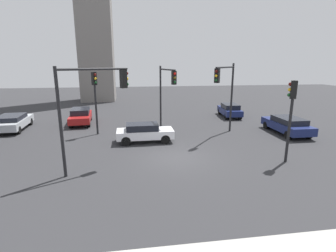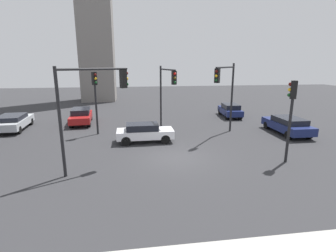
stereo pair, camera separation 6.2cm
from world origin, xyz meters
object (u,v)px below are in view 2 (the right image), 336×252
at_px(car_1, 13,122).
at_px(car_2, 288,125).
at_px(car_0, 144,132).
at_px(traffic_light_3, 92,96).
at_px(traffic_light_2, 226,85).
at_px(car_4, 230,110).
at_px(traffic_light_0, 95,91).
at_px(traffic_light_1, 167,85).
at_px(traffic_light_4, 291,106).
at_px(car_3, 81,116).

distance_m(car_1, car_2, 23.45).
height_order(car_0, car_2, car_0).
xyz_separation_m(car_1, car_2, (23.01, -4.51, 0.02)).
bearing_deg(car_2, traffic_light_3, 109.85).
xyz_separation_m(traffic_light_2, car_1, (-17.54, 4.41, -3.31)).
xyz_separation_m(car_0, car_4, (9.66, 7.84, 0.01)).
relative_size(traffic_light_3, car_1, 1.13).
relative_size(traffic_light_0, car_0, 1.21).
xyz_separation_m(traffic_light_0, car_2, (15.49, -2.02, -2.76)).
bearing_deg(car_4, traffic_light_2, 160.01).
relative_size(traffic_light_0, traffic_light_1, 0.92).
xyz_separation_m(traffic_light_3, car_1, (-8.35, 9.77, -3.30)).
relative_size(traffic_light_1, traffic_light_2, 0.96).
xyz_separation_m(traffic_light_4, car_4, (1.62, 12.99, -2.58)).
height_order(traffic_light_4, car_0, traffic_light_4).
bearing_deg(traffic_light_0, traffic_light_2, 41.91).
bearing_deg(car_4, car_0, 134.22).
bearing_deg(traffic_light_4, car_0, -4.57).
relative_size(traffic_light_3, car_0, 1.34).
distance_m(traffic_light_0, traffic_light_2, 10.21).
bearing_deg(car_2, car_3, 70.83).
xyz_separation_m(traffic_light_2, car_2, (5.47, -0.09, -3.29)).
bearing_deg(car_4, car_2, -158.23).
relative_size(traffic_light_4, car_0, 1.15).
bearing_deg(car_2, car_1, 79.02).
bearing_deg(car_1, traffic_light_0, -111.96).
relative_size(car_1, car_4, 1.17).
height_order(car_1, car_2, car_2).
xyz_separation_m(traffic_light_1, car_2, (9.78, -2.06, -3.17)).
bearing_deg(traffic_light_2, car_2, 128.54).
relative_size(traffic_light_2, car_3, 1.25).
xyz_separation_m(traffic_light_0, car_1, (-7.52, 2.49, -2.78)).
xyz_separation_m(traffic_light_1, car_3, (-7.76, 4.07, -3.14)).
height_order(traffic_light_1, traffic_light_4, traffic_light_1).
height_order(car_3, car_4, car_3).
distance_m(traffic_light_2, car_3, 13.88).
bearing_deg(traffic_light_4, car_4, -69.03).
bearing_deg(car_2, traffic_light_2, 89.12).
xyz_separation_m(car_0, car_3, (-5.73, 6.78, 0.03)).
distance_m(traffic_light_2, traffic_light_3, 10.63).
bearing_deg(traffic_light_0, traffic_light_3, -30.71).
relative_size(car_2, car_4, 1.15).
relative_size(car_3, car_4, 1.09).
bearing_deg(traffic_light_4, traffic_light_2, -45.74).
xyz_separation_m(traffic_light_1, traffic_light_2, (4.30, -1.97, 0.12)).
bearing_deg(traffic_light_1, car_4, 115.49).
xyz_separation_m(traffic_light_3, car_0, (2.86, 4.61, -3.28)).
distance_m(traffic_light_1, car_3, 9.31).
distance_m(traffic_light_1, car_1, 13.83).
bearing_deg(traffic_light_3, traffic_light_2, 1.97).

